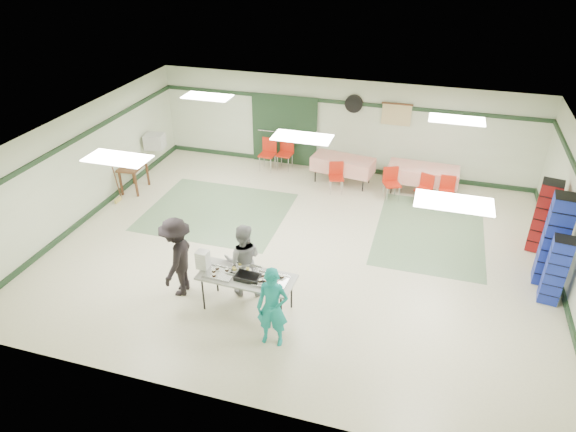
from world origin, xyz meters
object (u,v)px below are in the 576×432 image
(dining_table_b, at_px, (343,164))
(chair_d, at_px, (336,174))
(crate_stack_blue_a, at_px, (554,240))
(crate_stack_blue_b, at_px, (556,270))
(printer_table, at_px, (133,169))
(chair_loose_b, at_px, (268,151))
(volunteer_grey, at_px, (243,260))
(broom, at_px, (115,176))
(dining_table_a, at_px, (423,174))
(crate_stack_red, at_px, (544,216))
(chair_c, at_px, (447,188))
(volunteer_dark, at_px, (177,257))
(serving_table, at_px, (247,278))
(chair_b, at_px, (391,180))
(chair_loose_a, at_px, (286,150))
(volunteer_teal, at_px, (273,308))
(chair_a, at_px, (425,186))
(office_printer, at_px, (155,141))

(dining_table_b, relative_size, chair_d, 2.13)
(chair_d, relative_size, crate_stack_blue_a, 0.42)
(crate_stack_blue_b, bearing_deg, printer_table, 169.48)
(chair_loose_b, bearing_deg, crate_stack_blue_a, -23.57)
(volunteer_grey, bearing_deg, broom, -45.60)
(dining_table_a, bearing_deg, printer_table, -163.02)
(volunteer_grey, xyz_separation_m, crate_stack_red, (5.81, 3.36, 0.07))
(chair_c, bearing_deg, crate_stack_red, -39.25)
(chair_c, distance_m, crate_stack_blue_b, 4.01)
(chair_d, relative_size, crate_stack_blue_b, 0.59)
(dining_table_b, bearing_deg, volunteer_dark, -101.48)
(serving_table, height_order, dining_table_b, dining_table_b)
(chair_b, height_order, chair_loose_a, chair_loose_a)
(volunteer_teal, relative_size, crate_stack_blue_b, 1.08)
(crate_stack_blue_a, relative_size, broom, 1.43)
(chair_d, height_order, printer_table, chair_d)
(broom, bearing_deg, crate_stack_red, -10.98)
(serving_table, distance_m, crate_stack_blue_b, 5.88)
(chair_a, xyz_separation_m, printer_table, (-7.69, -1.52, 0.15))
(serving_table, height_order, chair_d, chair_d)
(volunteer_dark, height_order, crate_stack_blue_a, crate_stack_blue_a)
(volunteer_grey, relative_size, broom, 1.10)
(printer_table, bearing_deg, chair_a, 6.09)
(crate_stack_red, bearing_deg, crate_stack_blue_a, -90.00)
(chair_a, xyz_separation_m, chair_loose_b, (-4.60, 0.87, 0.09))
(dining_table_a, xyz_separation_m, broom, (-7.67, -2.81, 0.15))
(crate_stack_blue_b, height_order, broom, crate_stack_blue_b)
(volunteer_dark, xyz_separation_m, dining_table_a, (4.31, 5.82, -0.27))
(serving_table, relative_size, chair_d, 2.19)
(chair_loose_b, bearing_deg, dining_table_a, -0.43)
(volunteer_grey, height_order, office_printer, volunteer_grey)
(chair_loose_b, distance_m, crate_stack_blue_a, 8.10)
(serving_table, relative_size, chair_loose_a, 1.99)
(volunteer_dark, relative_size, chair_loose_a, 1.81)
(printer_table, bearing_deg, serving_table, -43.98)
(dining_table_b, bearing_deg, chair_loose_b, -178.75)
(dining_table_b, bearing_deg, office_printer, -162.80)
(chair_a, distance_m, chair_loose_a, 4.26)
(chair_b, xyz_separation_m, office_printer, (-6.81, -0.25, 0.42))
(chair_a, bearing_deg, dining_table_a, 121.43)
(serving_table, xyz_separation_m, chair_d, (0.58, 5.35, -0.20))
(volunteer_grey, bearing_deg, volunteer_dark, 1.12)
(dining_table_a, bearing_deg, serving_table, -114.15)
(crate_stack_blue_a, xyz_separation_m, printer_table, (-10.30, 1.27, -0.36))
(chair_a, bearing_deg, volunteer_teal, -88.64)
(crate_stack_blue_a, xyz_separation_m, crate_stack_red, (0.00, 1.26, -0.15))
(chair_a, bearing_deg, office_printer, -156.76)
(crate_stack_blue_b, bearing_deg, broom, 173.40)
(volunteer_grey, height_order, crate_stack_blue_b, volunteer_grey)
(chair_c, bearing_deg, chair_loose_b, 167.86)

